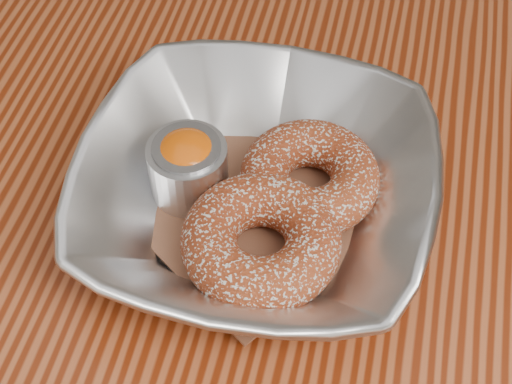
% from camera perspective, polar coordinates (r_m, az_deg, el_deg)
% --- Properties ---
extents(table, '(1.20, 0.80, 0.75)m').
position_cam_1_polar(table, '(0.63, -2.24, -6.80)').
color(table, brown).
rests_on(table, ground_plane).
extents(serving_bowl, '(0.24, 0.24, 0.06)m').
position_cam_1_polar(serving_bowl, '(0.52, 0.00, -0.06)').
color(serving_bowl, silver).
rests_on(serving_bowl, table).
extents(parchment, '(0.20, 0.20, 0.00)m').
position_cam_1_polar(parchment, '(0.54, 0.00, -1.40)').
color(parchment, brown).
rests_on(parchment, table).
extents(donut_back, '(0.12, 0.12, 0.03)m').
position_cam_1_polar(donut_back, '(0.53, 3.94, 1.11)').
color(donut_back, '#923719').
rests_on(donut_back, parchment).
extents(donut_front, '(0.12, 0.12, 0.04)m').
position_cam_1_polar(donut_front, '(0.50, 0.38, -3.57)').
color(donut_front, '#923719').
rests_on(donut_front, parchment).
extents(ramekin, '(0.05, 0.05, 0.05)m').
position_cam_1_polar(ramekin, '(0.53, -4.97, 1.92)').
color(ramekin, silver).
rests_on(ramekin, table).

